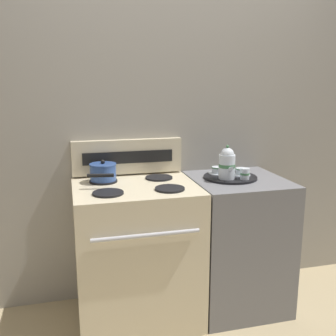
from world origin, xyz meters
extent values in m
plane|color=tan|center=(0.00, 0.00, 0.00)|extent=(6.00, 6.00, 0.00)
cube|color=#9E998E|center=(0.00, 0.33, 1.10)|extent=(6.00, 0.05, 2.20)
cube|color=beige|center=(-0.30, 0.00, 0.44)|extent=(0.76, 0.62, 0.89)
cylinder|color=silver|center=(-0.30, -0.33, 0.69)|extent=(0.60, 0.02, 0.02)
cylinder|color=black|center=(-0.48, 0.14, 0.89)|extent=(0.18, 0.18, 0.01)
cylinder|color=black|center=(-0.12, 0.14, 0.89)|extent=(0.18, 0.18, 0.01)
cylinder|color=black|center=(-0.48, -0.14, 0.89)|extent=(0.18, 0.18, 0.01)
cylinder|color=black|center=(-0.12, -0.14, 0.89)|extent=(0.18, 0.18, 0.01)
cube|color=beige|center=(-0.30, 0.29, 1.02)|extent=(0.74, 0.05, 0.23)
cube|color=black|center=(-0.30, 0.26, 1.02)|extent=(0.60, 0.01, 0.08)
cube|color=slate|center=(0.38, 0.00, 0.44)|extent=(0.60, 0.62, 0.89)
cylinder|color=#335193|center=(-0.48, 0.14, 0.95)|extent=(0.16, 0.16, 0.10)
cylinder|color=#335193|center=(-0.48, 0.14, 1.00)|extent=(0.17, 0.17, 0.01)
sphere|color=black|center=(-0.48, 0.14, 1.02)|extent=(0.03, 0.03, 0.03)
cylinder|color=black|center=(-0.51, -0.02, 0.97)|extent=(0.16, 0.05, 0.02)
cylinder|color=black|center=(0.33, 0.03, 0.89)|extent=(0.35, 0.35, 0.01)
cylinder|color=silver|center=(0.28, -0.03, 0.98)|extent=(0.10, 0.10, 0.16)
cylinder|color=#427A4C|center=(0.28, -0.03, 0.99)|extent=(0.11, 0.11, 0.02)
sphere|color=silver|center=(0.28, -0.03, 1.06)|extent=(0.09, 0.09, 0.09)
sphere|color=#427A4C|center=(0.28, -0.03, 1.11)|extent=(0.02, 0.02, 0.02)
cone|color=silver|center=(0.28, -0.11, 0.99)|extent=(0.03, 0.08, 0.06)
cylinder|color=silver|center=(0.28, 0.11, 0.90)|extent=(0.12, 0.12, 0.01)
cylinder|color=silver|center=(0.28, 0.11, 0.93)|extent=(0.08, 0.08, 0.04)
cylinder|color=#427A4C|center=(0.28, 0.11, 0.95)|extent=(0.08, 0.08, 0.01)
cylinder|color=silver|center=(0.42, 0.03, 0.90)|extent=(0.12, 0.12, 0.01)
cylinder|color=silver|center=(0.42, 0.03, 0.93)|extent=(0.08, 0.08, 0.04)
cylinder|color=#427A4C|center=(0.42, 0.03, 0.95)|extent=(0.08, 0.08, 0.01)
cylinder|color=silver|center=(0.39, -0.07, 0.94)|extent=(0.06, 0.06, 0.07)
cylinder|color=#427A4C|center=(0.39, -0.07, 0.94)|extent=(0.06, 0.06, 0.01)
camera|label=1|loc=(-0.69, -2.30, 1.52)|focal=42.00mm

